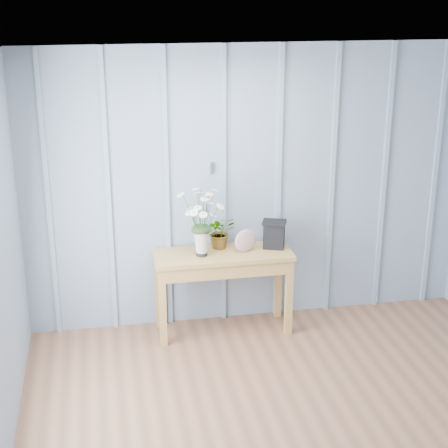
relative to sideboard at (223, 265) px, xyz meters
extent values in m
cube|color=#8698AE|center=(0.30, 0.25, 0.61)|extent=(4.00, 0.01, 2.50)
cube|color=white|center=(0.30, -1.99, 1.86)|extent=(4.00, 4.50, 0.01)
cube|color=#A8A9AD|center=(-0.05, 0.24, 0.81)|extent=(0.03, 0.01, 0.10)
cube|color=#859CAA|center=(-1.45, 0.24, 0.61)|extent=(0.04, 0.03, 2.50)
cube|color=#859CAA|center=(-0.95, 0.24, 0.61)|extent=(0.04, 0.03, 2.50)
cube|color=#859CAA|center=(-0.45, 0.24, 0.61)|extent=(0.04, 0.03, 2.50)
cube|color=#859CAA|center=(0.05, 0.24, 0.61)|extent=(0.04, 0.03, 2.50)
cube|color=#859CAA|center=(0.55, 0.24, 0.61)|extent=(0.04, 0.03, 2.50)
cube|color=#859CAA|center=(1.05, 0.24, 0.61)|extent=(0.04, 0.03, 2.50)
cube|color=#859CAA|center=(1.55, 0.24, 0.61)|extent=(0.04, 0.03, 2.50)
cube|color=#859CAA|center=(2.05, 0.24, 0.61)|extent=(0.04, 0.03, 2.50)
cube|color=#A97F40|center=(0.00, 0.00, 0.09)|extent=(1.20, 0.45, 0.04)
cube|color=#A97F40|center=(0.00, 0.00, 0.01)|extent=(1.13, 0.42, 0.12)
cube|color=#A97F40|center=(-0.56, -0.18, -0.28)|extent=(0.06, 0.06, 0.71)
cube|color=#A97F40|center=(0.55, -0.18, -0.28)|extent=(0.06, 0.06, 0.71)
cube|color=#A97F40|center=(-0.56, 0.18, -0.28)|extent=(0.06, 0.06, 0.71)
cube|color=#A97F40|center=(0.55, 0.18, -0.28)|extent=(0.06, 0.06, 0.71)
cylinder|color=black|center=(-0.19, -0.03, 0.15)|extent=(0.10, 0.10, 0.06)
cone|color=beige|center=(-0.19, -0.03, 0.24)|extent=(0.18, 0.18, 0.23)
ellipsoid|color=#1E3717|center=(-0.19, -0.03, 0.35)|extent=(0.18, 0.15, 0.09)
imported|color=#1E3717|center=(0.00, 0.13, 0.26)|extent=(0.28, 0.25, 0.29)
ellipsoid|color=#833F5A|center=(0.20, -0.02, 0.22)|extent=(0.22, 0.10, 0.21)
cube|color=black|center=(0.46, 0.03, 0.23)|extent=(0.22, 0.19, 0.22)
cube|color=black|center=(0.46, 0.03, 0.35)|extent=(0.25, 0.22, 0.02)
camera|label=1|loc=(-1.03, -5.44, 2.31)|focal=55.00mm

